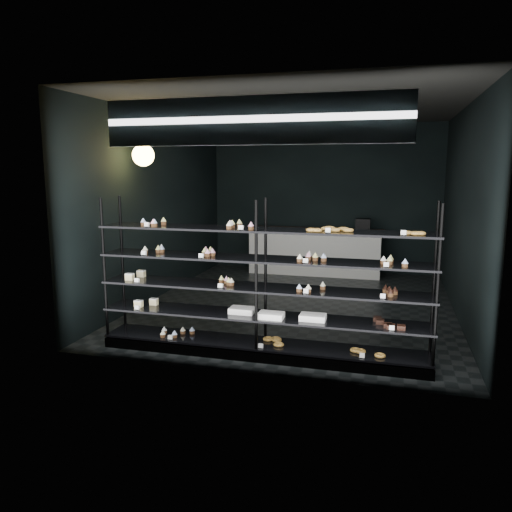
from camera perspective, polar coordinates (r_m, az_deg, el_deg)
name	(u,v)px	position (r m, az deg, el deg)	size (l,w,h in m)	color
room	(299,209)	(8.22, 4.99, 5.35)	(5.01, 6.01, 3.20)	black
display_shelf	(259,306)	(6.04, 0.37, -5.68)	(4.00, 0.50, 1.91)	black
signage	(251,120)	(5.36, -0.62, 15.23)	(3.30, 0.05, 0.50)	#0C143C
pendant_lamp	(143,155)	(7.69, -12.76, 11.17)	(0.32, 0.32, 0.89)	black
service_counter	(315,251)	(10.82, 6.79, 0.57)	(2.89, 0.65, 1.23)	silver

